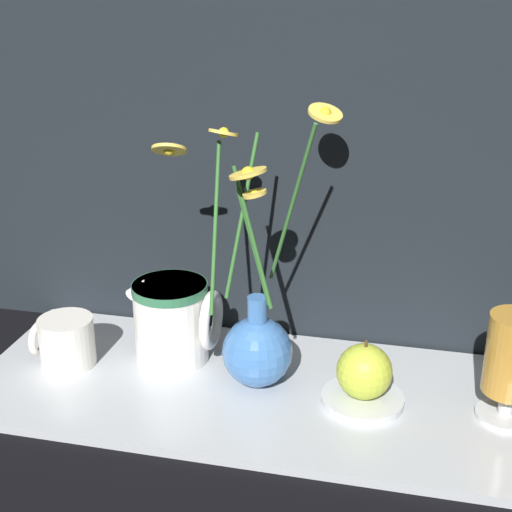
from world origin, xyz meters
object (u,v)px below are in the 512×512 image
at_px(ceramic_pitcher, 173,318).
at_px(orange_fruit, 364,371).
at_px(yellow_mug, 66,341).
at_px(vase_with_flowers, 258,338).

xyz_separation_m(ceramic_pitcher, orange_fruit, (0.27, -0.05, -0.02)).
bearing_deg(ceramic_pitcher, orange_fruit, -11.32).
bearing_deg(orange_fruit, yellow_mug, 178.80).
distance_m(yellow_mug, orange_fruit, 0.41).
relative_size(ceramic_pitcher, orange_fruit, 1.64).
bearing_deg(orange_fruit, vase_with_flowers, 173.17).
relative_size(yellow_mug, ceramic_pitcher, 0.67).
xyz_separation_m(yellow_mug, ceramic_pitcher, (0.14, 0.05, 0.03)).
height_order(vase_with_flowers, yellow_mug, vase_with_flowers).
bearing_deg(vase_with_flowers, yellow_mug, -178.27).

